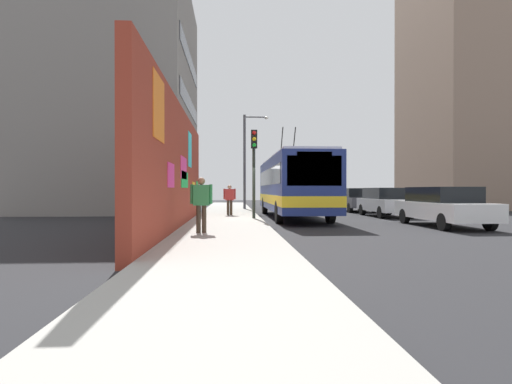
% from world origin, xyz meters
% --- Properties ---
extents(ground_plane, '(80.00, 80.00, 0.00)m').
position_xyz_m(ground_plane, '(0.00, 0.00, 0.00)').
color(ground_plane, '#232326').
extents(sidewalk_slab, '(48.00, 3.20, 0.15)m').
position_xyz_m(sidewalk_slab, '(0.00, 1.60, 0.07)').
color(sidewalk_slab, '#9E9B93').
rests_on(sidewalk_slab, ground_plane).
extents(graffiti_wall, '(15.24, 0.32, 4.51)m').
position_xyz_m(graffiti_wall, '(-3.38, 3.35, 2.26)').
color(graffiti_wall, maroon).
rests_on(graffiti_wall, ground_plane).
extents(building_far_left, '(13.47, 9.65, 15.96)m').
position_xyz_m(building_far_left, '(11.05, 9.20, 7.98)').
color(building_far_left, gray).
rests_on(building_far_left, ground_plane).
extents(building_far_right, '(10.02, 6.30, 20.15)m').
position_xyz_m(building_far_right, '(13.47, -17.00, 10.08)').
color(building_far_right, gray).
rests_on(building_far_right, ground_plane).
extents(city_bus, '(11.38, 2.55, 4.95)m').
position_xyz_m(city_bus, '(2.65, -1.80, 1.77)').
color(city_bus, navy).
rests_on(city_bus, ground_plane).
extents(parked_car_white, '(4.92, 1.93, 1.58)m').
position_xyz_m(parked_car_white, '(-2.85, -7.00, 0.84)').
color(parked_car_white, white).
rests_on(parked_car_white, ground_plane).
extents(parked_car_silver, '(4.43, 1.77, 1.58)m').
position_xyz_m(parked_car_silver, '(3.19, -7.00, 0.83)').
color(parked_car_silver, '#B7B7BC').
rests_on(parked_car_silver, ground_plane).
extents(parked_car_dark_gray, '(4.30, 1.80, 1.58)m').
position_xyz_m(parked_car_dark_gray, '(8.44, -7.00, 0.83)').
color(parked_car_dark_gray, '#38383D').
rests_on(parked_car_dark_gray, ground_plane).
extents(pedestrian_midblock, '(0.22, 0.64, 1.57)m').
position_xyz_m(pedestrian_midblock, '(2.79, 1.48, 1.06)').
color(pedestrian_midblock, '#3F3326').
rests_on(pedestrian_midblock, sidewalk_slab).
extents(pedestrian_near_wall, '(0.23, 0.68, 1.69)m').
position_xyz_m(pedestrian_near_wall, '(-5.98, 2.32, 1.15)').
color(pedestrian_near_wall, '#3F3326').
rests_on(pedestrian_near_wall, sidewalk_slab).
extents(traffic_light, '(0.49, 0.28, 4.09)m').
position_xyz_m(traffic_light, '(0.17, 0.35, 2.90)').
color(traffic_light, '#2D382D').
rests_on(traffic_light, sidewalk_slab).
extents(street_lamp, '(0.44, 1.76, 6.58)m').
position_xyz_m(street_lamp, '(9.87, 0.25, 3.93)').
color(street_lamp, '#4C4C51').
rests_on(street_lamp, sidewalk_slab).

